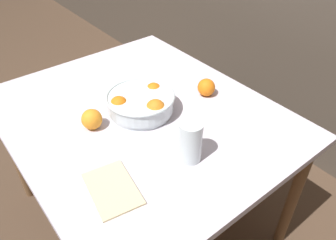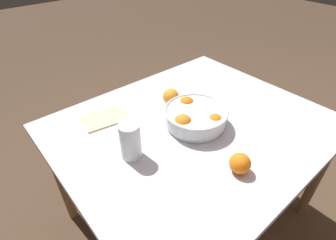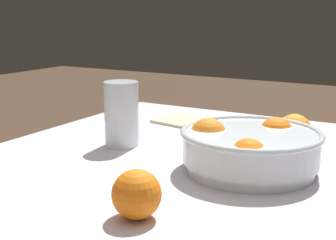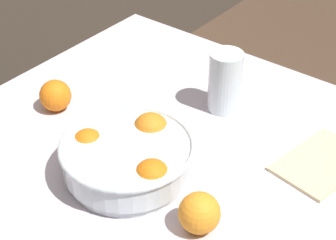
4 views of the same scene
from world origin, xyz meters
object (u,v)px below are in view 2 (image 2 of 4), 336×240
juice_glass (131,143)px  orange_loose_near_bowl (240,163)px  fruit_bowl (195,117)px  orange_loose_front (171,97)px

juice_glass → orange_loose_near_bowl: 0.42m
fruit_bowl → orange_loose_near_bowl: bearing=76.9°
fruit_bowl → juice_glass: 0.33m
orange_loose_near_bowl → orange_loose_front: bearing=-101.9°
orange_loose_near_bowl → orange_loose_front: size_ratio=0.96×
fruit_bowl → orange_loose_near_bowl: 0.31m
fruit_bowl → orange_loose_front: fruit_bowl is taller
fruit_bowl → orange_loose_front: 0.21m
fruit_bowl → orange_loose_front: (-0.04, -0.21, -0.01)m
juice_glass → orange_loose_near_bowl: (-0.26, 0.33, -0.03)m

